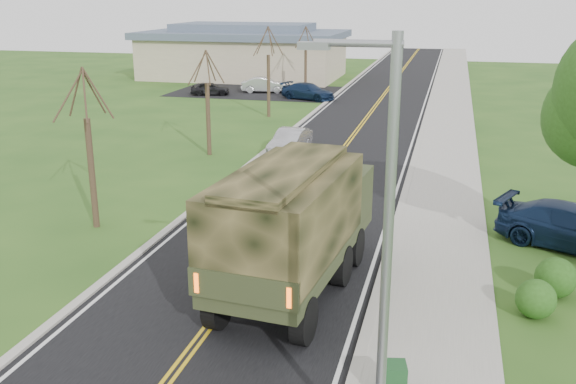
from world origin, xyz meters
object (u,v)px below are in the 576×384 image
(sedan_silver, at_px, (290,141))
(utility_box_near, at_px, (392,380))
(pickup_navy, at_px, (575,228))
(suv_champagne, at_px, (282,190))
(military_truck, at_px, (294,219))

(sedan_silver, distance_m, utility_box_near, 23.04)
(sedan_silver, xyz_separation_m, pickup_navy, (13.06, -11.24, 0.09))
(pickup_navy, relative_size, utility_box_near, 6.62)
(utility_box_near, bearing_deg, sedan_silver, 97.88)
(pickup_navy, distance_m, utility_box_near, 11.71)
(suv_champagne, height_order, pickup_navy, pickup_navy)
(military_truck, distance_m, utility_box_near, 6.07)
(utility_box_near, bearing_deg, suv_champagne, 102.92)
(suv_champagne, bearing_deg, military_truck, -73.88)
(military_truck, relative_size, sedan_silver, 2.02)
(military_truck, height_order, suv_champagne, military_truck)
(suv_champagne, bearing_deg, pickup_navy, -12.66)
(sedan_silver, relative_size, pickup_navy, 0.78)
(sedan_silver, bearing_deg, military_truck, -71.26)
(military_truck, height_order, sedan_silver, military_truck)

